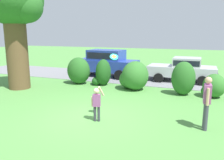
% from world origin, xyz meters
% --- Properties ---
extents(ground_plane, '(80.00, 80.00, 0.00)m').
position_xyz_m(ground_plane, '(0.00, 0.00, 0.00)').
color(ground_plane, '#518E42').
extents(driveway_strip, '(28.00, 4.40, 0.02)m').
position_xyz_m(driveway_strip, '(0.00, 7.92, 0.01)').
color(driveway_strip, slate).
rests_on(driveway_strip, ground).
extents(oak_tree_large, '(3.34, 3.22, 6.21)m').
position_xyz_m(oak_tree_large, '(-5.74, 2.70, 4.40)').
color(oak_tree_large, brown).
rests_on(oak_tree_large, ground).
extents(shrub_near_tree, '(1.46, 1.18, 1.64)m').
position_xyz_m(shrub_near_tree, '(-3.27, 4.93, 0.82)').
color(shrub_near_tree, '#286023').
rests_on(shrub_near_tree, ground).
extents(shrub_centre_left, '(1.12, 1.00, 1.57)m').
position_xyz_m(shrub_centre_left, '(-1.72, 5.09, 0.73)').
color(shrub_centre_left, '#1E511C').
rests_on(shrub_centre_left, ground).
extents(shrub_centre, '(1.70, 1.54, 1.59)m').
position_xyz_m(shrub_centre, '(0.30, 4.77, 0.72)').
color(shrub_centre, '#33702B').
rests_on(shrub_centre, ground).
extents(shrub_centre_right, '(1.18, 1.03, 1.70)m').
position_xyz_m(shrub_centre_right, '(2.95, 4.58, 0.85)').
color(shrub_centre_right, '#286023').
rests_on(shrub_centre_right, ground).
extents(shrub_far_end, '(1.13, 1.15, 1.16)m').
position_xyz_m(shrub_far_end, '(4.37, 4.67, 0.54)').
color(shrub_far_end, '#33702B').
rests_on(shrub_far_end, ground).
extents(parked_sedan, '(4.41, 2.13, 1.56)m').
position_xyz_m(parked_sedan, '(2.65, 8.04, 0.85)').
color(parked_sedan, silver).
rests_on(parked_sedan, ground).
extents(parked_suv, '(4.76, 2.23, 1.92)m').
position_xyz_m(parked_suv, '(-2.67, 7.88, 1.08)').
color(parked_suv, '#28429E').
rests_on(parked_suv, ground).
extents(child_thrower, '(0.42, 0.33, 1.29)m').
position_xyz_m(child_thrower, '(0.43, -0.25, 0.72)').
color(child_thrower, '#383842').
rests_on(child_thrower, ground).
extents(frisbee, '(0.33, 0.25, 0.27)m').
position_xyz_m(frisbee, '(0.96, 0.07, 2.28)').
color(frisbee, '#1EB7B2').
extents(adult_onlooker, '(0.24, 0.53, 1.74)m').
position_xyz_m(adult_onlooker, '(4.00, 0.41, 0.98)').
color(adult_onlooker, '#3F3F4C').
rests_on(adult_onlooker, ground).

